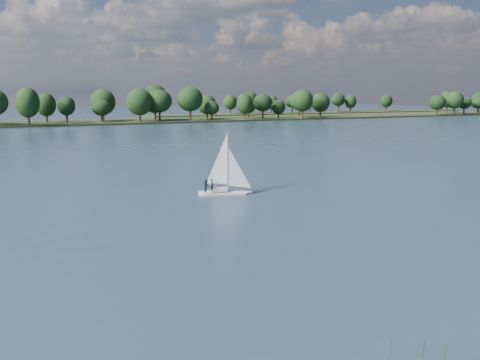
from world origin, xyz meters
name	(u,v)px	position (x,y,z in m)	size (l,w,h in m)	color
ground	(132,149)	(0.00, 100.00, 0.00)	(700.00, 700.00, 0.00)	#233342
far_shore	(63,124)	(0.00, 212.00, 0.00)	(660.00, 40.00, 1.50)	black
far_shore_back	(315,113)	(160.00, 260.00, 0.00)	(220.00, 30.00, 1.40)	black
sailboat	(222,177)	(-4.43, 38.07, 2.39)	(6.75, 3.59, 8.55)	silver
treeline	(39,105)	(-9.64, 207.79, 8.13)	(562.64, 74.03, 18.43)	black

